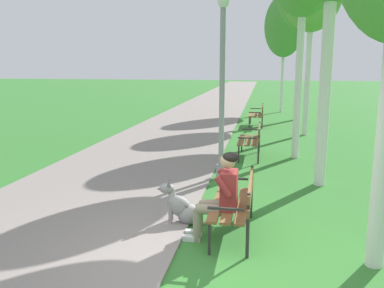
{
  "coord_description": "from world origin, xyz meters",
  "views": [
    {
      "loc": [
        0.69,
        -4.48,
        2.39
      ],
      "look_at": [
        -0.63,
        2.98,
        0.9
      ],
      "focal_mm": 37.86,
      "sensor_mm": 36.0,
      "label": 1
    }
  ],
  "objects_px": {
    "park_bench_near": "(237,200)",
    "birch_tree_sixth": "(284,26)",
    "park_bench_mid": "(252,138)",
    "dog_grey": "(182,208)",
    "lamp_post_near": "(222,86)",
    "person_seated_on_near_bench": "(221,193)",
    "park_bench_far": "(258,113)"
  },
  "relations": [
    {
      "from": "park_bench_near",
      "to": "dog_grey",
      "type": "relative_size",
      "value": 1.8
    },
    {
      "from": "park_bench_mid",
      "to": "person_seated_on_near_bench",
      "type": "distance_m",
      "value": 5.26
    },
    {
      "from": "park_bench_near",
      "to": "birch_tree_sixth",
      "type": "xyz_separation_m",
      "value": [
        1.2,
        15.73,
        3.75
      ]
    },
    {
      "from": "park_bench_far",
      "to": "person_seated_on_near_bench",
      "type": "relative_size",
      "value": 1.2
    },
    {
      "from": "park_bench_far",
      "to": "birch_tree_sixth",
      "type": "xyz_separation_m",
      "value": [
        1.09,
        5.21,
        3.75
      ]
    },
    {
      "from": "park_bench_near",
      "to": "birch_tree_sixth",
      "type": "height_order",
      "value": "birch_tree_sixth"
    },
    {
      "from": "park_bench_mid",
      "to": "person_seated_on_near_bench",
      "type": "bearing_deg",
      "value": -92.86
    },
    {
      "from": "park_bench_mid",
      "to": "park_bench_far",
      "type": "bearing_deg",
      "value": 89.46
    },
    {
      "from": "person_seated_on_near_bench",
      "to": "park_bench_far",
      "type": "bearing_deg",
      "value": 88.32
    },
    {
      "from": "park_bench_mid",
      "to": "dog_grey",
      "type": "xyz_separation_m",
      "value": [
        -0.89,
        -4.78,
        -0.25
      ]
    },
    {
      "from": "person_seated_on_near_bench",
      "to": "dog_grey",
      "type": "relative_size",
      "value": 1.5
    },
    {
      "from": "dog_grey",
      "to": "birch_tree_sixth",
      "type": "height_order",
      "value": "birch_tree_sixth"
    },
    {
      "from": "person_seated_on_near_bench",
      "to": "birch_tree_sixth",
      "type": "bearing_deg",
      "value": 84.95
    },
    {
      "from": "park_bench_near",
      "to": "dog_grey",
      "type": "bearing_deg",
      "value": 163.7
    },
    {
      "from": "dog_grey",
      "to": "lamp_post_near",
      "type": "distance_m",
      "value": 3.15
    },
    {
      "from": "park_bench_mid",
      "to": "park_bench_far",
      "type": "xyz_separation_m",
      "value": [
        0.05,
        5.49,
        0.0
      ]
    },
    {
      "from": "park_bench_mid",
      "to": "lamp_post_near",
      "type": "xyz_separation_m",
      "value": [
        -0.58,
        -2.16,
        1.46
      ]
    },
    {
      "from": "dog_grey",
      "to": "birch_tree_sixth",
      "type": "relative_size",
      "value": 0.14
    },
    {
      "from": "dog_grey",
      "to": "birch_tree_sixth",
      "type": "xyz_separation_m",
      "value": [
        2.04,
        15.48,
        4.0
      ]
    },
    {
      "from": "park_bench_far",
      "to": "dog_grey",
      "type": "bearing_deg",
      "value": -95.24
    },
    {
      "from": "dog_grey",
      "to": "lamp_post_near",
      "type": "relative_size",
      "value": 0.22
    },
    {
      "from": "person_seated_on_near_bench",
      "to": "lamp_post_near",
      "type": "distance_m",
      "value": 3.36
    },
    {
      "from": "lamp_post_near",
      "to": "birch_tree_sixth",
      "type": "relative_size",
      "value": 0.65
    },
    {
      "from": "park_bench_mid",
      "to": "lamp_post_near",
      "type": "relative_size",
      "value": 0.4
    },
    {
      "from": "park_bench_far",
      "to": "dog_grey",
      "type": "height_order",
      "value": "park_bench_far"
    },
    {
      "from": "park_bench_mid",
      "to": "birch_tree_sixth",
      "type": "bearing_deg",
      "value": 83.89
    },
    {
      "from": "person_seated_on_near_bench",
      "to": "dog_grey",
      "type": "xyz_separation_m",
      "value": [
        -0.63,
        0.47,
        -0.42
      ]
    },
    {
      "from": "dog_grey",
      "to": "park_bench_near",
      "type": "bearing_deg",
      "value": -16.3
    },
    {
      "from": "park_bench_near",
      "to": "person_seated_on_near_bench",
      "type": "distance_m",
      "value": 0.35
    },
    {
      "from": "person_seated_on_near_bench",
      "to": "birch_tree_sixth",
      "type": "xyz_separation_m",
      "value": [
        1.41,
        15.95,
        3.58
      ]
    },
    {
      "from": "person_seated_on_near_bench",
      "to": "lamp_post_near",
      "type": "xyz_separation_m",
      "value": [
        -0.32,
        3.09,
        1.29
      ]
    },
    {
      "from": "park_bench_mid",
      "to": "lamp_post_near",
      "type": "bearing_deg",
      "value": -105.12
    }
  ]
}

